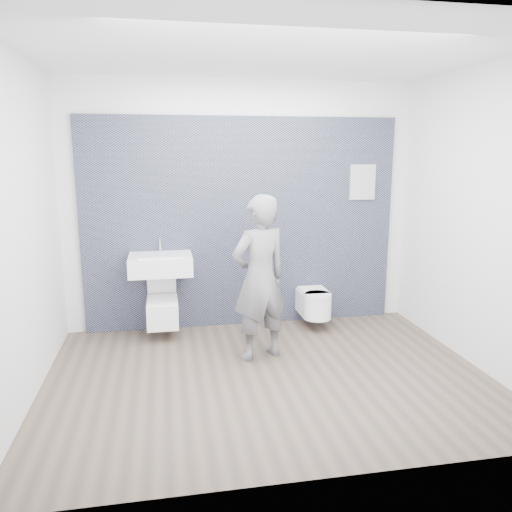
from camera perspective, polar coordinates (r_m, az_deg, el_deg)
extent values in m
plane|color=brown|center=(4.70, 1.37, -13.53)|extent=(4.00, 4.00, 0.00)
plane|color=silver|center=(5.76, -1.64, 5.72)|extent=(4.00, 0.00, 4.00)
plane|color=silver|center=(2.86, 7.65, -0.69)|extent=(4.00, 0.00, 4.00)
plane|color=silver|center=(4.35, -25.32, 2.57)|extent=(0.00, 3.00, 3.00)
plane|color=silver|center=(5.09, 24.11, 3.88)|extent=(0.00, 3.00, 3.00)
plane|color=white|center=(4.32, 1.56, 22.32)|extent=(4.00, 4.00, 0.00)
cube|color=black|center=(6.04, -1.51, -7.63)|extent=(3.60, 0.06, 2.40)
cube|color=white|center=(5.48, -10.84, -0.95)|extent=(0.67, 0.50, 0.20)
cube|color=silver|center=(5.44, -10.88, 0.01)|extent=(0.47, 0.34, 0.03)
cylinder|color=silver|center=(5.63, -10.91, 1.31)|extent=(0.02, 0.02, 0.17)
cylinder|color=silver|center=(5.57, -10.94, 1.95)|extent=(0.02, 0.11, 0.02)
cylinder|color=silver|center=(5.74, -10.77, -2.08)|extent=(0.04, 0.04, 0.13)
cube|color=white|center=(5.63, -10.62, -6.32)|extent=(0.34, 0.49, 0.28)
cylinder|color=silver|center=(5.56, -10.67, -5.20)|extent=(0.24, 0.24, 0.03)
cube|color=white|center=(5.55, -10.68, -4.93)|extent=(0.32, 0.39, 0.02)
cube|color=white|center=(5.65, -10.75, -2.81)|extent=(0.32, 0.17, 0.33)
cube|color=silver|center=(5.86, -10.59, -6.62)|extent=(0.09, 0.06, 0.08)
cube|color=white|center=(5.92, 6.48, -5.26)|extent=(0.32, 0.37, 0.27)
cylinder|color=white|center=(5.75, 7.02, -5.80)|extent=(0.32, 0.32, 0.27)
cube|color=white|center=(5.86, 6.59, -3.95)|extent=(0.30, 0.36, 0.03)
cylinder|color=white|center=(5.69, 7.12, -4.43)|extent=(0.30, 0.30, 0.03)
cube|color=silver|center=(6.09, 6.03, -5.68)|extent=(0.09, 0.06, 0.08)
cube|color=white|center=(6.37, 11.43, -6.84)|extent=(0.31, 0.03, 0.41)
imported|color=slate|center=(4.83, 0.42, -2.57)|extent=(0.69, 0.57, 1.63)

